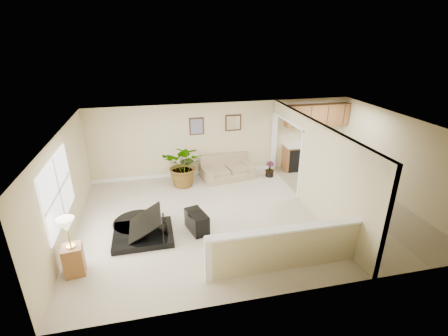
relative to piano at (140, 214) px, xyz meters
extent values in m
plane|color=#BFAE95|center=(2.83, 0.37, -0.56)|extent=(9.00, 9.00, 0.00)
cube|color=beige|center=(2.83, 3.37, 0.69)|extent=(9.00, 0.04, 2.50)
cube|color=beige|center=(2.83, -2.63, 0.69)|extent=(9.00, 0.04, 2.50)
cube|color=beige|center=(-1.67, 0.37, 0.69)|extent=(0.04, 6.00, 2.50)
cube|color=beige|center=(7.33, 0.37, 0.69)|extent=(0.04, 6.00, 2.50)
cube|color=silver|center=(2.83, 0.37, 1.94)|extent=(9.00, 6.00, 0.04)
cube|color=#9B8C69|center=(5.98, 0.37, -0.56)|extent=(2.70, 6.00, 0.01)
cube|color=beige|center=(4.63, -0.83, 0.69)|extent=(0.12, 3.60, 2.50)
cube|color=beige|center=(4.63, 2.14, 1.74)|extent=(0.12, 2.35, 0.40)
cube|color=beige|center=(2.98, -1.93, -0.09)|extent=(3.30, 0.12, 0.95)
cube|color=white|center=(2.98, -1.93, 0.40)|extent=(3.40, 0.22, 0.05)
cube|color=white|center=(1.33, -1.93, -0.06)|extent=(0.14, 0.14, 1.00)
cube|color=white|center=(-1.65, -0.13, 0.89)|extent=(0.05, 2.15, 1.45)
cube|color=#371E14|center=(1.88, 3.34, 1.19)|extent=(0.48, 0.03, 0.58)
cube|color=#965F76|center=(1.88, 3.32, 1.19)|extent=(0.40, 0.01, 0.50)
cube|color=#371E14|center=(3.13, 3.34, 1.24)|extent=(0.55, 0.03, 0.55)
cube|color=silver|center=(3.13, 3.32, 1.24)|extent=(0.46, 0.01, 0.46)
cube|color=#9B5A32|center=(6.13, 3.07, -0.11)|extent=(2.30, 0.60, 0.90)
cube|color=beige|center=(6.13, 3.07, 0.36)|extent=(2.36, 0.65, 0.04)
cube|color=black|center=(5.33, 3.06, -0.13)|extent=(0.60, 0.60, 0.84)
cube|color=#9B5A32|center=(6.13, 3.19, 1.39)|extent=(2.30, 0.35, 0.75)
cube|color=black|center=(0.04, -0.13, 0.19)|extent=(1.43, 1.24, 0.29)
cylinder|color=black|center=(-0.11, 0.40, 0.19)|extent=(1.21, 1.21, 0.29)
cube|color=silver|center=(0.88, -0.13, 0.15)|extent=(0.23, 0.98, 0.02)
cube|color=black|center=(-0.06, -0.04, 0.45)|extent=(1.13, 1.13, 0.66)
cube|color=black|center=(1.36, -0.11, -0.31)|extent=(0.57, 0.83, 0.50)
cube|color=tan|center=(2.83, 2.87, -0.32)|extent=(1.85, 1.24, 0.48)
cube|color=tan|center=(2.83, 3.24, 0.17)|extent=(1.73, 0.51, 0.50)
cube|color=tan|center=(2.07, 2.87, 0.01)|extent=(0.36, 0.99, 0.18)
cube|color=tan|center=(3.58, 2.87, 0.01)|extent=(0.36, 0.99, 0.18)
cylinder|color=black|center=(1.47, 3.02, -0.55)|extent=(0.33, 0.33, 0.03)
cylinder|color=black|center=(1.47, 3.02, -0.23)|extent=(0.03, 0.03, 0.64)
cylinder|color=black|center=(1.47, 3.02, 0.09)|extent=(0.46, 0.46, 0.03)
cylinder|color=black|center=(1.35, 2.58, -0.42)|extent=(0.41, 0.41, 0.29)
imported|color=#215218|center=(1.35, 2.58, 0.16)|extent=(1.62, 1.53, 1.44)
cylinder|color=black|center=(4.28, 2.66, -0.46)|extent=(0.28, 0.28, 0.20)
imported|color=#215218|center=(4.28, 2.66, -0.29)|extent=(0.38, 0.38, 0.54)
cube|color=#9B5A32|center=(-1.32, -1.15, -0.23)|extent=(0.43, 0.43, 0.66)
cylinder|color=#AD8D39|center=(-1.32, -1.15, 0.11)|extent=(0.18, 0.18, 0.02)
cylinder|color=#AD8D39|center=(-1.32, -1.15, 0.33)|extent=(0.03, 0.03, 0.44)
cone|color=beige|center=(-1.32, -1.15, 0.60)|extent=(0.35, 0.35, 0.28)
camera|label=1|loc=(0.52, -7.06, 4.04)|focal=26.00mm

